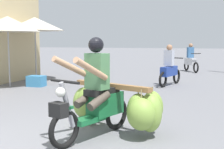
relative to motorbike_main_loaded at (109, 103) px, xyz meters
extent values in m
torus|color=black|center=(-0.35, -0.96, -0.20)|extent=(0.28, 0.55, 0.56)
torus|color=black|center=(0.08, 0.16, -0.20)|extent=(0.28, 0.55, 0.56)
cube|color=#196638|center=(-0.17, -0.49, -0.16)|extent=(0.43, 0.61, 0.08)
cube|color=#196638|center=(-0.03, -0.12, 0.02)|extent=(0.49, 0.70, 0.36)
cube|color=black|center=(-0.06, -0.19, 0.24)|extent=(0.46, 0.65, 0.10)
cylinder|color=gray|center=(-0.33, -0.90, 0.14)|extent=(0.17, 0.29, 0.69)
cylinder|color=black|center=(-0.35, -0.94, 0.48)|extent=(0.54, 0.24, 0.04)
sphere|color=silver|center=(-0.37, -1.01, 0.34)|extent=(0.14, 0.14, 0.14)
cube|color=black|center=(-0.39, -1.05, 0.10)|extent=(0.28, 0.24, 0.20)
cube|color=#196638|center=(-0.35, -0.96, 0.10)|extent=(0.19, 0.30, 0.04)
cube|color=olive|center=(0.03, 0.02, 0.30)|extent=(1.43, 0.64, 0.08)
cube|color=olive|center=(0.09, 0.19, 0.27)|extent=(1.29, 0.56, 0.06)
ellipsoid|color=#8CB04F|center=(-0.46, 0.51, -0.07)|extent=(0.61, 0.59, 0.61)
cylinder|color=#998459|center=(-0.46, 0.51, 0.26)|extent=(0.02, 0.02, 0.09)
ellipsoid|color=olive|center=(0.72, 0.05, -0.03)|extent=(0.40, 0.37, 0.53)
cylinder|color=#998459|center=(0.72, 0.05, 0.26)|extent=(0.02, 0.02, 0.10)
ellipsoid|color=#80A343|center=(0.61, -0.29, -0.07)|extent=(0.58, 0.56, 0.50)
cylinder|color=#998459|center=(0.61, -0.29, 0.23)|extent=(0.02, 0.02, 0.16)
ellipsoid|color=#80A443|center=(0.53, -0.15, -0.07)|extent=(0.50, 0.49, 0.57)
cylinder|color=#998459|center=(0.53, -0.15, 0.25)|extent=(0.02, 0.02, 0.12)
ellipsoid|color=#82A645|center=(0.72, -0.14, -0.08)|extent=(0.52, 0.51, 0.61)
cylinder|color=#998459|center=(0.72, -0.14, 0.25)|extent=(0.02, 0.02, 0.11)
ellipsoid|color=#83A646|center=(-0.59, 0.37, -0.10)|extent=(0.59, 0.57, 0.59)
cylinder|color=#998459|center=(-0.59, 0.37, 0.23)|extent=(0.02, 0.02, 0.14)
ellipsoid|color=#7DA140|center=(-0.46, 0.23, -0.08)|extent=(0.51, 0.47, 0.61)
cylinder|color=#998459|center=(-0.46, 0.23, 0.25)|extent=(0.02, 0.02, 0.11)
cube|color=#4C7F51|center=(-0.10, -0.31, 0.57)|extent=(0.40, 0.33, 0.56)
sphere|color=black|center=(-0.11, -0.32, 0.98)|extent=(0.24, 0.24, 0.24)
cylinder|color=tan|center=(-0.04, -0.69, 0.63)|extent=(0.30, 0.71, 0.39)
cylinder|color=tan|center=(-0.40, -0.55, 0.63)|extent=(0.39, 0.69, 0.39)
cylinder|color=#4C4238|center=(-0.01, -0.47, 0.14)|extent=(0.28, 0.46, 0.27)
cylinder|color=#4C4238|center=(-0.27, -0.37, 0.14)|extent=(0.28, 0.46, 0.27)
torus|color=black|center=(1.10, 10.12, -0.22)|extent=(0.31, 0.50, 0.52)
torus|color=black|center=(0.60, 11.10, -0.22)|extent=(0.31, 0.50, 0.52)
cube|color=silver|center=(0.80, 10.70, 0.02)|extent=(0.62, 0.91, 0.32)
cylinder|color=black|center=(1.07, 10.17, 0.44)|extent=(0.46, 0.26, 0.04)
cube|color=#386699|center=(0.79, 10.72, 0.47)|extent=(0.36, 0.31, 0.52)
sphere|color=#9E7051|center=(0.80, 10.70, 0.82)|extent=(0.20, 0.20, 0.20)
torus|color=black|center=(0.55, 6.18, -0.22)|extent=(0.24, 0.52, 0.52)
torus|color=black|center=(0.21, 5.14, -0.22)|extent=(0.24, 0.52, 0.52)
cube|color=navy|center=(0.35, 5.57, 0.02)|extent=(0.51, 0.93, 0.32)
cylinder|color=black|center=(0.53, 6.14, 0.44)|extent=(0.49, 0.19, 0.04)
cube|color=#B2B7C6|center=(0.34, 5.55, 0.47)|extent=(0.35, 0.28, 0.52)
sphere|color=#9E7051|center=(0.35, 5.57, 0.82)|extent=(0.20, 0.20, 0.20)
cylinder|color=#99999E|center=(-4.63, 5.33, 0.52)|extent=(0.05, 0.05, 2.01)
cone|color=beige|center=(-4.63, 5.33, 1.67)|extent=(2.17, 2.17, 0.49)
cylinder|color=#99999E|center=(-4.67, 3.74, 0.48)|extent=(0.05, 0.05, 1.92)
cone|color=beige|center=(-4.67, 3.74, 1.58)|extent=(2.08, 2.08, 0.50)
cube|color=teal|center=(-3.89, 4.10, -0.30)|extent=(0.56, 0.40, 0.36)
camera|label=1|loc=(1.51, -4.69, 1.04)|focal=48.24mm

